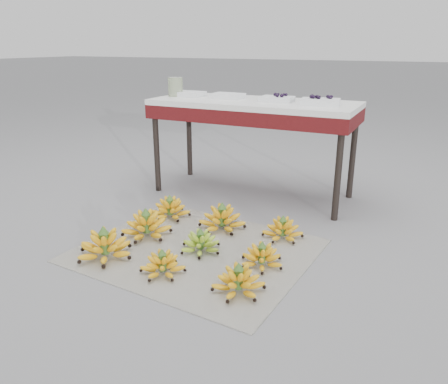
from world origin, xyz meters
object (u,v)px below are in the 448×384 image
at_px(bunch_back_right, 283,230).
at_px(tray_far_left, 189,94).
at_px(bunch_front_left, 105,247).
at_px(tray_left, 227,96).
at_px(bunch_mid_left, 147,226).
at_px(bunch_back_center, 222,220).
at_px(bunch_front_right, 238,282).
at_px(tray_right, 277,99).
at_px(tray_far_right, 320,102).
at_px(glass_jar, 175,87).
at_px(newspaper_mat, 196,250).
at_px(bunch_back_left, 170,209).
at_px(bunch_front_center, 163,265).
at_px(vendor_table, 253,112).
at_px(bunch_mid_center, 200,243).
at_px(bunch_mid_right, 262,257).

bearing_deg(bunch_back_right, tray_far_left, 151.94).
relative_size(bunch_front_left, tray_far_left, 1.64).
bearing_deg(tray_left, bunch_mid_left, -92.17).
bearing_deg(bunch_mid_left, bunch_back_center, 27.36).
bearing_deg(bunch_front_left, bunch_front_right, 17.96).
bearing_deg(tray_right, tray_far_right, -7.63).
bearing_deg(glass_jar, newspaper_mat, -53.94).
height_order(bunch_front_left, bunch_back_left, bunch_front_left).
bearing_deg(bunch_front_left, newspaper_mat, 54.04).
distance_m(bunch_front_right, bunch_back_left, 1.04).
bearing_deg(bunch_front_center, bunch_mid_left, 136.89).
bearing_deg(vendor_table, bunch_mid_center, -82.98).
bearing_deg(vendor_table, bunch_front_right, -69.87).
bearing_deg(glass_jar, bunch_front_right, -49.23).
bearing_deg(tray_right, bunch_back_center, -96.11).
height_order(bunch_mid_right, glass_jar, glass_jar).
height_order(tray_left, glass_jar, glass_jar).
bearing_deg(bunch_front_right, tray_far_right, 88.37).
distance_m(bunch_back_right, glass_jar, 1.53).
bearing_deg(bunch_back_center, newspaper_mat, -90.80).
xyz_separation_m(bunch_mid_right, tray_right, (-0.33, 1.09, 0.69)).
relative_size(bunch_front_right, bunch_back_right, 0.97).
bearing_deg(bunch_front_left, bunch_mid_center, 51.92).
bearing_deg(bunch_back_center, tray_left, 112.08).
bearing_deg(bunch_mid_right, bunch_mid_left, -164.50).
bearing_deg(tray_far_right, newspaper_mat, -111.23).
relative_size(bunch_front_center, bunch_mid_right, 0.80).
bearing_deg(bunch_mid_right, glass_jar, 156.80).
bearing_deg(bunch_back_right, vendor_table, 131.49).
bearing_deg(tray_far_right, tray_right, 172.37).
relative_size(bunch_front_left, bunch_front_right, 1.49).
bearing_deg(bunch_front_center, newspaper_mat, 87.68).
height_order(bunch_front_left, bunch_mid_left, bunch_front_left).
relative_size(bunch_front_left, tray_left, 1.61).
distance_m(bunch_mid_left, tray_right, 1.32).
relative_size(bunch_mid_right, tray_right, 1.26).
bearing_deg(tray_right, vendor_table, -176.38).
height_order(bunch_mid_center, tray_far_right, tray_far_right).
relative_size(bunch_front_right, bunch_mid_center, 0.89).
bearing_deg(vendor_table, bunch_back_left, -113.20).
distance_m(bunch_back_left, vendor_table, 0.97).
height_order(bunch_front_center, tray_far_left, tray_far_left).
relative_size(tray_left, tray_right, 1.02).
bearing_deg(bunch_mid_center, bunch_front_left, -129.92).
distance_m(bunch_front_right, bunch_mid_right, 0.29).
height_order(bunch_mid_left, tray_far_right, tray_far_right).
relative_size(vendor_table, tray_far_left, 6.45).
distance_m(bunch_front_right, vendor_table, 1.57).
xyz_separation_m(bunch_back_left, bunch_back_right, (0.80, 0.01, -0.00)).
height_order(bunch_mid_center, bunch_back_right, bunch_back_right).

